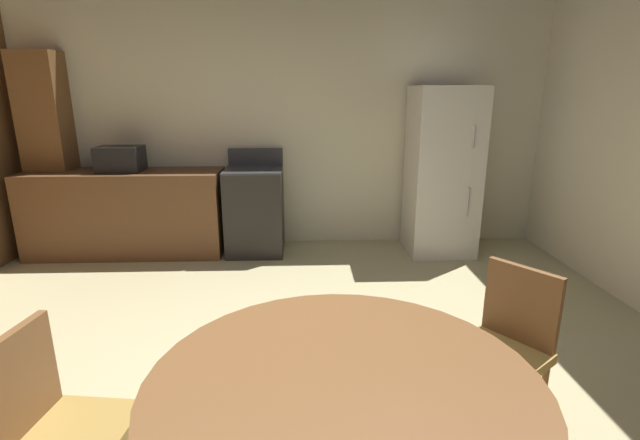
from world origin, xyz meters
TOP-DOWN VIEW (x-y plane):
  - ground_plane at (0.00, 0.00)m, footprint 14.00×14.00m
  - wall_back at (0.00, 3.13)m, footprint 6.04×0.12m
  - kitchen_counter at (-1.70, 2.73)m, footprint 2.03×0.60m
  - pantry_column at (-2.50, 2.91)m, footprint 0.44×0.36m
  - oven_range at (-0.33, 2.74)m, footprint 0.60×0.60m
  - refrigerator at (1.66, 2.68)m, footprint 0.68×0.68m
  - microwave at (-1.70, 2.73)m, footprint 0.44×0.32m
  - dining_table at (0.32, -0.72)m, footprint 1.35×1.35m
  - chair_west at (-0.75, -0.59)m, footprint 0.45×0.45m
  - chair_northeast at (1.18, -0.08)m, footprint 0.56×0.56m

SIDE VIEW (x-z plane):
  - ground_plane at x=0.00m, z-range 0.00..0.00m
  - kitchen_counter at x=-1.70m, z-range 0.00..0.90m
  - oven_range at x=-0.33m, z-range -0.08..1.02m
  - chair_west at x=-0.75m, z-range 0.07..0.94m
  - chair_northeast at x=1.18m, z-range 0.07..0.94m
  - dining_table at x=0.32m, z-range 0.23..0.99m
  - refrigerator at x=1.66m, z-range 0.00..1.76m
  - microwave at x=-1.70m, z-range 0.90..1.16m
  - pantry_column at x=-2.50m, z-range 0.00..2.10m
  - wall_back at x=0.00m, z-range 0.00..2.70m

